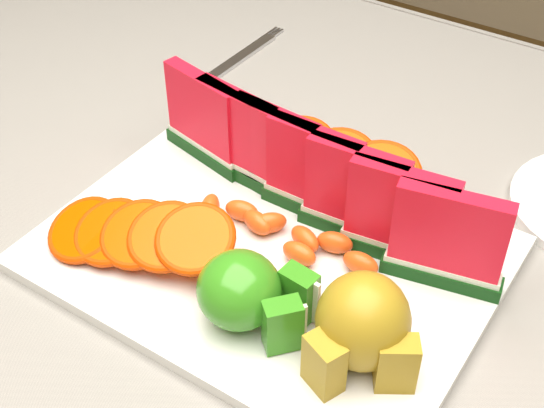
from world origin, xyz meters
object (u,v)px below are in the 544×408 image
object	(u,v)px
platter	(269,253)
fork	(237,60)
apple_cluster	(248,293)
pear_cluster	(363,326)

from	to	relation	value
platter	fork	xyz separation A→B (m)	(-0.23, 0.27, -0.00)
apple_cluster	pear_cluster	size ratio (longest dim) A/B	1.15
apple_cluster	fork	bearing A→B (deg)	126.88
platter	pear_cluster	bearing A→B (deg)	-26.78
apple_cluster	pear_cluster	world-z (taller)	pear_cluster
apple_cluster	platter	bearing A→B (deg)	112.29
apple_cluster	pear_cluster	distance (m)	0.10
platter	fork	world-z (taller)	platter
platter	apple_cluster	bearing A→B (deg)	-67.71
apple_cluster	pear_cluster	xyz separation A→B (m)	(0.10, 0.02, 0.01)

